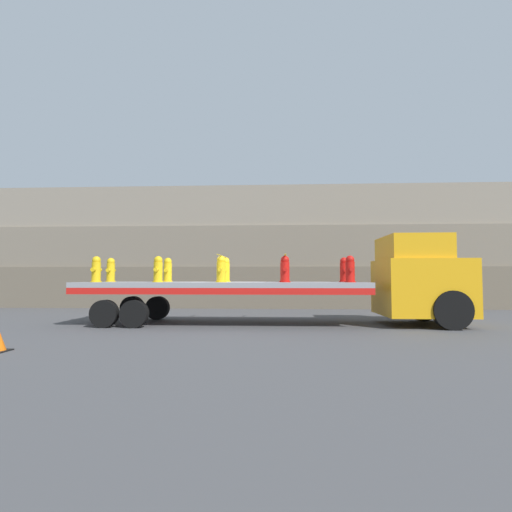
{
  "coord_description": "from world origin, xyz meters",
  "views": [
    {
      "loc": [
        1.8,
        -13.26,
        1.54
      ],
      "look_at": [
        1.09,
        0.0,
        2.25
      ],
      "focal_mm": 28.0,
      "sensor_mm": 36.0,
      "label": 1
    }
  ],
  "objects_px": {
    "fire_hydrant_yellow_near_0": "(96,270)",
    "fire_hydrant_yellow_far_2": "(226,270)",
    "fire_hydrant_yellow_far_1": "(168,270)",
    "fire_hydrant_red_far_4": "(344,270)",
    "fire_hydrant_red_far_3": "(284,270)",
    "fire_hydrant_yellow_near_2": "(221,269)",
    "fire_hydrant_red_near_4": "(350,269)",
    "fire_hydrant_yellow_near_1": "(158,270)",
    "flatbed_trailer": "(208,289)",
    "fire_hydrant_yellow_far_0": "(111,270)",
    "truck_cab": "(423,280)",
    "fire_hydrant_red_near_3": "(285,269)"
  },
  "relations": [
    {
      "from": "truck_cab",
      "to": "fire_hydrant_red_far_3",
      "type": "xyz_separation_m",
      "value": [
        -4.49,
        0.57,
        0.33
      ]
    },
    {
      "from": "truck_cab",
      "to": "fire_hydrant_yellow_near_2",
      "type": "height_order",
      "value": "truck_cab"
    },
    {
      "from": "fire_hydrant_yellow_near_2",
      "to": "fire_hydrant_red_near_4",
      "type": "bearing_deg",
      "value": 0.0
    },
    {
      "from": "fire_hydrant_yellow_near_0",
      "to": "fire_hydrant_yellow_far_0",
      "type": "distance_m",
      "value": 1.14
    },
    {
      "from": "fire_hydrant_yellow_near_2",
      "to": "fire_hydrant_red_far_3",
      "type": "relative_size",
      "value": 1.0
    },
    {
      "from": "fire_hydrant_red_far_3",
      "to": "fire_hydrant_red_far_4",
      "type": "xyz_separation_m",
      "value": [
        2.05,
        0.0,
        0.0
      ]
    },
    {
      "from": "fire_hydrant_red_far_4",
      "to": "fire_hydrant_red_far_3",
      "type": "bearing_deg",
      "value": 180.0
    },
    {
      "from": "fire_hydrant_yellow_far_2",
      "to": "fire_hydrant_red_near_4",
      "type": "xyz_separation_m",
      "value": [
        4.09,
        -1.14,
        0.0
      ]
    },
    {
      "from": "fire_hydrant_red_far_4",
      "to": "fire_hydrant_red_near_3",
      "type": "bearing_deg",
      "value": -150.94
    },
    {
      "from": "truck_cab",
      "to": "fire_hydrant_yellow_near_1",
      "type": "bearing_deg",
      "value": -176.21
    },
    {
      "from": "truck_cab",
      "to": "fire_hydrant_yellow_near_0",
      "type": "bearing_deg",
      "value": -176.94
    },
    {
      "from": "flatbed_trailer",
      "to": "fire_hydrant_red_near_3",
      "type": "height_order",
      "value": "fire_hydrant_red_near_3"
    },
    {
      "from": "fire_hydrant_red_far_4",
      "to": "fire_hydrant_yellow_near_1",
      "type": "bearing_deg",
      "value": -169.51
    },
    {
      "from": "truck_cab",
      "to": "fire_hydrant_red_far_4",
      "type": "height_order",
      "value": "truck_cab"
    },
    {
      "from": "fire_hydrant_yellow_near_0",
      "to": "fire_hydrant_red_near_4",
      "type": "relative_size",
      "value": 1.0
    },
    {
      "from": "fire_hydrant_yellow_near_1",
      "to": "fire_hydrant_red_far_4",
      "type": "xyz_separation_m",
      "value": [
        6.14,
        1.14,
        0.0
      ]
    },
    {
      "from": "fire_hydrant_yellow_near_1",
      "to": "fire_hydrant_red_far_4",
      "type": "bearing_deg",
      "value": 10.49
    },
    {
      "from": "fire_hydrant_yellow_near_0",
      "to": "fire_hydrant_yellow_far_2",
      "type": "bearing_deg",
      "value": 15.53
    },
    {
      "from": "fire_hydrant_yellow_far_1",
      "to": "fire_hydrant_yellow_near_2",
      "type": "height_order",
      "value": "same"
    },
    {
      "from": "fire_hydrant_yellow_near_1",
      "to": "fire_hydrant_red_far_3",
      "type": "relative_size",
      "value": 1.0
    },
    {
      "from": "fire_hydrant_yellow_near_2",
      "to": "fire_hydrant_yellow_far_2",
      "type": "height_order",
      "value": "same"
    },
    {
      "from": "flatbed_trailer",
      "to": "fire_hydrant_yellow_far_2",
      "type": "height_order",
      "value": "fire_hydrant_yellow_far_2"
    },
    {
      "from": "fire_hydrant_yellow_far_2",
      "to": "fire_hydrant_red_near_3",
      "type": "xyz_separation_m",
      "value": [
        2.05,
        -1.14,
        0.0
      ]
    },
    {
      "from": "fire_hydrant_yellow_near_2",
      "to": "fire_hydrant_red_near_4",
      "type": "height_order",
      "value": "same"
    },
    {
      "from": "fire_hydrant_yellow_near_1",
      "to": "fire_hydrant_yellow_far_2",
      "type": "distance_m",
      "value": 2.34
    },
    {
      "from": "fire_hydrant_red_near_3",
      "to": "fire_hydrant_red_near_4",
      "type": "xyz_separation_m",
      "value": [
        2.05,
        0.0,
        0.0
      ]
    },
    {
      "from": "fire_hydrant_yellow_near_2",
      "to": "fire_hydrant_red_near_3",
      "type": "bearing_deg",
      "value": 0.0
    },
    {
      "from": "fire_hydrant_yellow_near_1",
      "to": "fire_hydrant_yellow_near_2",
      "type": "height_order",
      "value": "same"
    },
    {
      "from": "fire_hydrant_yellow_near_2",
      "to": "fire_hydrant_red_far_4",
      "type": "xyz_separation_m",
      "value": [
        4.09,
        1.14,
        0.0
      ]
    },
    {
      "from": "truck_cab",
      "to": "fire_hydrant_yellow_far_2",
      "type": "height_order",
      "value": "truck_cab"
    },
    {
      "from": "fire_hydrant_yellow_far_2",
      "to": "fire_hydrant_red_far_4",
      "type": "xyz_separation_m",
      "value": [
        4.09,
        0.0,
        0.0
      ]
    },
    {
      "from": "fire_hydrant_yellow_far_0",
      "to": "fire_hydrant_red_far_4",
      "type": "distance_m",
      "value": 8.18
    },
    {
      "from": "fire_hydrant_yellow_far_2",
      "to": "fire_hydrant_red_far_3",
      "type": "distance_m",
      "value": 2.05
    },
    {
      "from": "fire_hydrant_yellow_near_1",
      "to": "fire_hydrant_yellow_far_1",
      "type": "height_order",
      "value": "same"
    },
    {
      "from": "fire_hydrant_red_far_3",
      "to": "fire_hydrant_yellow_near_0",
      "type": "bearing_deg",
      "value": -169.51
    },
    {
      "from": "fire_hydrant_red_far_3",
      "to": "fire_hydrant_red_far_4",
      "type": "bearing_deg",
      "value": 0.0
    },
    {
      "from": "fire_hydrant_red_far_3",
      "to": "fire_hydrant_red_far_4",
      "type": "height_order",
      "value": "same"
    },
    {
      "from": "fire_hydrant_yellow_near_2",
      "to": "fire_hydrant_yellow_far_2",
      "type": "distance_m",
      "value": 1.14
    },
    {
      "from": "flatbed_trailer",
      "to": "fire_hydrant_red_far_4",
      "type": "distance_m",
      "value": 4.68
    },
    {
      "from": "truck_cab",
      "to": "fire_hydrant_yellow_near_2",
      "type": "distance_m",
      "value": 6.56
    },
    {
      "from": "fire_hydrant_red_far_3",
      "to": "fire_hydrant_yellow_far_1",
      "type": "bearing_deg",
      "value": 180.0
    },
    {
      "from": "flatbed_trailer",
      "to": "fire_hydrant_yellow_near_1",
      "type": "relative_size",
      "value": 11.12
    },
    {
      "from": "fire_hydrant_yellow_near_1",
      "to": "fire_hydrant_red_far_3",
      "type": "distance_m",
      "value": 4.25
    },
    {
      "from": "fire_hydrant_yellow_far_0",
      "to": "fire_hydrant_yellow_far_1",
      "type": "height_order",
      "value": "same"
    },
    {
      "from": "fire_hydrant_yellow_near_1",
      "to": "fire_hydrant_red_near_4",
      "type": "bearing_deg",
      "value": 0.0
    },
    {
      "from": "fire_hydrant_yellow_far_1",
      "to": "fire_hydrant_yellow_near_2",
      "type": "bearing_deg",
      "value": -29.06
    },
    {
      "from": "fire_hydrant_yellow_far_1",
      "to": "fire_hydrant_yellow_far_2",
      "type": "height_order",
      "value": "same"
    },
    {
      "from": "fire_hydrant_yellow_near_2",
      "to": "fire_hydrant_red_near_3",
      "type": "xyz_separation_m",
      "value": [
        2.05,
        0.0,
        0.0
      ]
    },
    {
      "from": "fire_hydrant_yellow_far_1",
      "to": "fire_hydrant_red_far_3",
      "type": "xyz_separation_m",
      "value": [
        4.09,
        0.0,
        0.0
      ]
    },
    {
      "from": "truck_cab",
      "to": "flatbed_trailer",
      "type": "xyz_separation_m",
      "value": [
        -7.04,
        0.0,
        -0.32
      ]
    }
  ]
}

